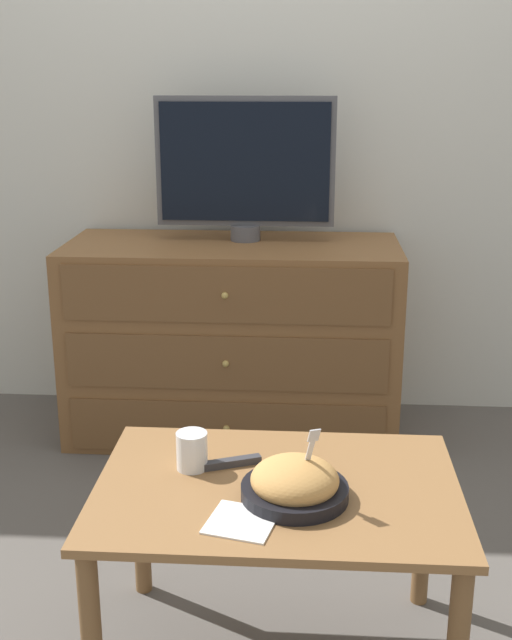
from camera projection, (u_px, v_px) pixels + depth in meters
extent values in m
plane|color=#56514C|center=(264.00, 401.00, 3.44)|extent=(12.00, 12.00, 0.00)
cube|color=silver|center=(265.00, 85.00, 3.08)|extent=(12.00, 0.05, 2.60)
cube|color=brown|center=(233.00, 339.00, 3.06)|extent=(1.23, 0.52, 0.74)
cube|color=brown|center=(227.00, 428.00, 2.88)|extent=(1.14, 0.01, 0.20)
sphere|color=tan|center=(226.00, 428.00, 2.88)|extent=(0.02, 0.02, 0.02)
cube|color=brown|center=(226.00, 363.00, 2.81)|extent=(1.14, 0.01, 0.20)
sphere|color=tan|center=(226.00, 364.00, 2.80)|extent=(0.02, 0.02, 0.02)
cube|color=brown|center=(225.00, 295.00, 2.74)|extent=(1.14, 0.01, 0.20)
sphere|color=tan|center=(225.00, 296.00, 2.73)|extent=(0.02, 0.02, 0.02)
cylinder|color=#515156|center=(245.00, 233.00, 3.00)|extent=(0.11, 0.11, 0.06)
cube|color=#515156|center=(245.00, 162.00, 2.93)|extent=(0.66, 0.04, 0.47)
cube|color=black|center=(245.00, 162.00, 2.91)|extent=(0.62, 0.01, 0.43)
cube|color=olive|center=(277.00, 489.00, 1.79)|extent=(0.81, 0.57, 0.02)
cylinder|color=brown|center=(141.00, 517.00, 2.12)|extent=(0.04, 0.04, 0.45)
cylinder|color=brown|center=(424.00, 527.00, 2.07)|extent=(0.04, 0.04, 0.45)
cylinder|color=black|center=(295.00, 492.00, 1.73)|extent=(0.23, 0.23, 0.03)
ellipsoid|color=tan|center=(295.00, 480.00, 1.72)|extent=(0.19, 0.19, 0.09)
cube|color=silver|center=(308.00, 458.00, 1.72)|extent=(0.04, 0.07, 0.14)
cube|color=silver|center=(314.00, 435.00, 1.67)|extent=(0.03, 0.03, 0.03)
cylinder|color=beige|center=(192.00, 457.00, 1.86)|extent=(0.07, 0.07, 0.06)
cylinder|color=white|center=(192.00, 451.00, 1.85)|extent=(0.07, 0.07, 0.09)
cube|color=white|center=(242.00, 521.00, 1.64)|extent=(0.16, 0.16, 0.00)
cube|color=#38383D|center=(230.00, 463.00, 1.87)|extent=(0.15, 0.08, 0.02)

